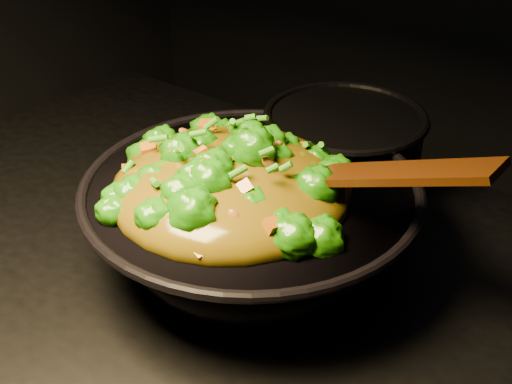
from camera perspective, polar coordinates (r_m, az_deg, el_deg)
The scene contains 4 objects.
wok at distance 0.83m, azimuth -0.42°, elevation -2.81°, with size 0.41×0.41×0.12m, color black, non-canonical shape.
stir_fry at distance 0.76m, azimuth -2.33°, elevation 3.19°, with size 0.29×0.29×0.10m, color #237908, non-canonical shape.
spatula at distance 0.72m, azimuth 8.60°, elevation 1.56°, with size 0.33×0.05×0.01m, color #340C05.
back_pot at distance 0.98m, azimuth 7.71°, elevation 3.55°, with size 0.23×0.23×0.13m, color black.
Camera 1 is at (0.45, -0.46, 1.44)m, focal length 45.00 mm.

